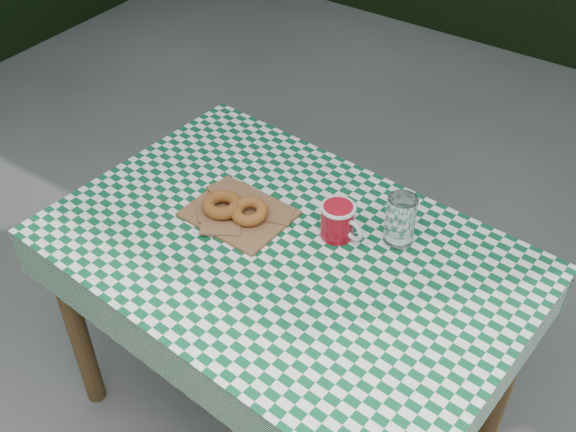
% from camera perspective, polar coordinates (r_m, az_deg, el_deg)
% --- Properties ---
extents(ground, '(60.00, 60.00, 0.00)m').
position_cam_1_polar(ground, '(2.34, 1.93, -16.85)').
color(ground, '#50504B').
rests_on(ground, ground).
extents(table, '(1.27, 0.90, 0.75)m').
position_cam_1_polar(table, '(2.06, -0.18, -10.43)').
color(table, brown).
rests_on(table, ground).
extents(tablecloth, '(1.29, 0.92, 0.01)m').
position_cam_1_polar(tablecloth, '(1.78, -0.21, -2.78)').
color(tablecloth, '#0C4F2A').
rests_on(tablecloth, table).
extents(paper_bag, '(0.28, 0.23, 0.01)m').
position_cam_1_polar(paper_bag, '(1.87, -4.08, 0.26)').
color(paper_bag, brown).
rests_on(paper_bag, tablecloth).
extents(bagel_front, '(0.13, 0.13, 0.03)m').
position_cam_1_polar(bagel_front, '(1.87, -5.46, 0.93)').
color(bagel_front, '#9C4E20').
rests_on(bagel_front, paper_bag).
extents(bagel_back, '(0.11, 0.11, 0.03)m').
position_cam_1_polar(bagel_back, '(1.84, -3.21, 0.38)').
color(bagel_back, '#9E5A20').
rests_on(bagel_back, paper_bag).
extents(coffee_mug, '(0.20, 0.20, 0.10)m').
position_cam_1_polar(coffee_mug, '(1.79, 4.11, -0.39)').
color(coffee_mug, maroon).
rests_on(coffee_mug, tablecloth).
extents(drinking_glass, '(0.09, 0.09, 0.14)m').
position_cam_1_polar(drinking_glass, '(1.77, 9.27, -0.33)').
color(drinking_glass, white).
rests_on(drinking_glass, tablecloth).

